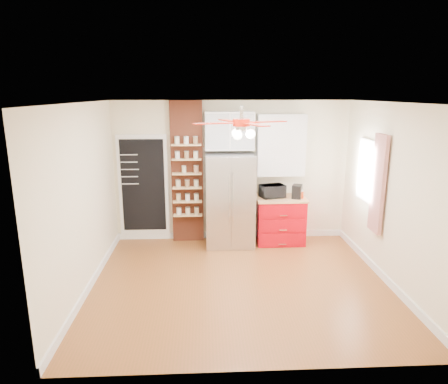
{
  "coord_description": "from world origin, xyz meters",
  "views": [
    {
      "loc": [
        -0.52,
        -5.58,
        2.83
      ],
      "look_at": [
        -0.2,
        0.9,
        1.21
      ],
      "focal_mm": 32.0,
      "sensor_mm": 36.0,
      "label": 1
    }
  ],
  "objects_px": {
    "fridge": "(230,200)",
    "coffee_maker": "(297,192)",
    "pantry_jar_oats": "(184,170)",
    "toaster_oven": "(272,191)",
    "canister_left": "(301,195)",
    "ceiling_fan": "(242,123)",
    "red_cabinet": "(280,220)"
  },
  "relations": [
    {
      "from": "red_cabinet",
      "to": "toaster_oven",
      "type": "relative_size",
      "value": 2.12
    },
    {
      "from": "red_cabinet",
      "to": "pantry_jar_oats",
      "type": "xyz_separation_m",
      "value": [
        -1.82,
        0.1,
        0.98
      ]
    },
    {
      "from": "fridge",
      "to": "coffee_maker",
      "type": "xyz_separation_m",
      "value": [
        1.26,
        -0.02,
        0.15
      ]
    },
    {
      "from": "canister_left",
      "to": "pantry_jar_oats",
      "type": "xyz_separation_m",
      "value": [
        -2.19,
        0.18,
        0.47
      ]
    },
    {
      "from": "ceiling_fan",
      "to": "toaster_oven",
      "type": "bearing_deg",
      "value": 65.88
    },
    {
      "from": "red_cabinet",
      "to": "toaster_oven",
      "type": "height_order",
      "value": "toaster_oven"
    },
    {
      "from": "canister_left",
      "to": "pantry_jar_oats",
      "type": "bearing_deg",
      "value": 175.35
    },
    {
      "from": "toaster_oven",
      "to": "canister_left",
      "type": "xyz_separation_m",
      "value": [
        0.53,
        -0.09,
        -0.05
      ]
    },
    {
      "from": "fridge",
      "to": "canister_left",
      "type": "relative_size",
      "value": 12.7
    },
    {
      "from": "red_cabinet",
      "to": "toaster_oven",
      "type": "distance_m",
      "value": 0.59
    },
    {
      "from": "fridge",
      "to": "red_cabinet",
      "type": "xyz_separation_m",
      "value": [
        0.97,
        0.05,
        -0.42
      ]
    },
    {
      "from": "toaster_oven",
      "to": "canister_left",
      "type": "relative_size",
      "value": 3.21
    },
    {
      "from": "toaster_oven",
      "to": "canister_left",
      "type": "height_order",
      "value": "toaster_oven"
    },
    {
      "from": "fridge",
      "to": "canister_left",
      "type": "xyz_separation_m",
      "value": [
        1.34,
        -0.02,
        0.09
      ]
    },
    {
      "from": "ceiling_fan",
      "to": "canister_left",
      "type": "xyz_separation_m",
      "value": [
        1.29,
        1.61,
        -1.45
      ]
    },
    {
      "from": "coffee_maker",
      "to": "canister_left",
      "type": "distance_m",
      "value": 0.1
    },
    {
      "from": "fridge",
      "to": "coffee_maker",
      "type": "height_order",
      "value": "fridge"
    },
    {
      "from": "toaster_oven",
      "to": "canister_left",
      "type": "bearing_deg",
      "value": -26.03
    },
    {
      "from": "toaster_oven",
      "to": "pantry_jar_oats",
      "type": "relative_size",
      "value": 3.51
    },
    {
      "from": "coffee_maker",
      "to": "pantry_jar_oats",
      "type": "distance_m",
      "value": 2.16
    },
    {
      "from": "pantry_jar_oats",
      "to": "toaster_oven",
      "type": "bearing_deg",
      "value": -3.14
    },
    {
      "from": "toaster_oven",
      "to": "pantry_jar_oats",
      "type": "distance_m",
      "value": 1.71
    },
    {
      "from": "red_cabinet",
      "to": "ceiling_fan",
      "type": "bearing_deg",
      "value": -118.71
    },
    {
      "from": "toaster_oven",
      "to": "coffee_maker",
      "type": "relative_size",
      "value": 1.71
    },
    {
      "from": "fridge",
      "to": "ceiling_fan",
      "type": "height_order",
      "value": "ceiling_fan"
    },
    {
      "from": "fridge",
      "to": "red_cabinet",
      "type": "height_order",
      "value": "fridge"
    },
    {
      "from": "red_cabinet",
      "to": "canister_left",
      "type": "distance_m",
      "value": 0.64
    },
    {
      "from": "ceiling_fan",
      "to": "toaster_oven",
      "type": "xyz_separation_m",
      "value": [
        0.76,
        1.69,
        -1.4
      ]
    },
    {
      "from": "fridge",
      "to": "ceiling_fan",
      "type": "distance_m",
      "value": 2.25
    },
    {
      "from": "fridge",
      "to": "ceiling_fan",
      "type": "bearing_deg",
      "value": -88.24
    },
    {
      "from": "ceiling_fan",
      "to": "fridge",
      "type": "bearing_deg",
      "value": 91.76
    },
    {
      "from": "ceiling_fan",
      "to": "pantry_jar_oats",
      "type": "bearing_deg",
      "value": 116.86
    }
  ]
}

